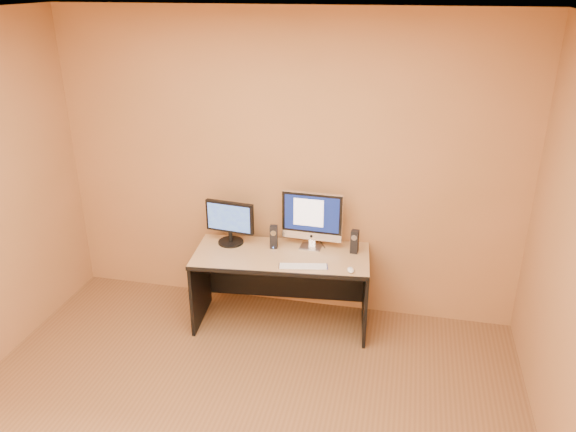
% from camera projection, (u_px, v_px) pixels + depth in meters
% --- Properties ---
extents(walls, '(4.00, 4.00, 2.60)m').
position_uv_depth(walls, '(203.00, 283.00, 2.96)').
color(walls, '#A56E42').
rests_on(walls, ground).
extents(ceiling, '(4.00, 4.00, 0.00)m').
position_uv_depth(ceiling, '(185.00, 24.00, 2.45)').
color(ceiling, white).
rests_on(ceiling, walls).
extents(desk, '(1.51, 0.77, 0.67)m').
position_uv_depth(desk, '(281.00, 289.00, 4.78)').
color(desk, tan).
rests_on(desk, ground).
extents(imac, '(0.52, 0.21, 0.50)m').
position_uv_depth(imac, '(311.00, 221.00, 4.67)').
color(imac, silver).
rests_on(imac, desk).
extents(second_monitor, '(0.46, 0.27, 0.38)m').
position_uv_depth(second_monitor, '(230.00, 223.00, 4.78)').
color(second_monitor, black).
rests_on(second_monitor, desk).
extents(speaker_left, '(0.07, 0.07, 0.20)m').
position_uv_depth(speaker_left, '(274.00, 237.00, 4.73)').
color(speaker_left, black).
rests_on(speaker_left, desk).
extents(speaker_right, '(0.07, 0.07, 0.20)m').
position_uv_depth(speaker_right, '(355.00, 242.00, 4.65)').
color(speaker_right, black).
rests_on(speaker_right, desk).
extents(keyboard, '(0.40, 0.18, 0.02)m').
position_uv_depth(keyboard, '(303.00, 267.00, 4.44)').
color(keyboard, silver).
rests_on(keyboard, desk).
extents(mouse, '(0.07, 0.10, 0.03)m').
position_uv_depth(mouse, '(351.00, 270.00, 4.37)').
color(mouse, silver).
rests_on(mouse, desk).
extents(cable_a, '(0.10, 0.18, 0.01)m').
position_uv_depth(cable_a, '(321.00, 243.00, 4.84)').
color(cable_a, black).
rests_on(cable_a, desk).
extents(cable_b, '(0.09, 0.14, 0.01)m').
position_uv_depth(cable_b, '(315.00, 243.00, 4.85)').
color(cable_b, black).
rests_on(cable_b, desk).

